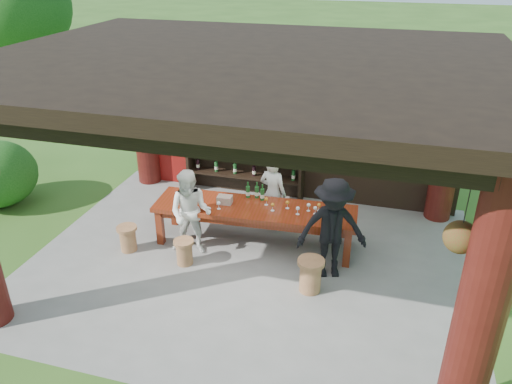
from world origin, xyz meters
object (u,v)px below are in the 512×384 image
(host, at_px, (273,194))
(napkin_basket, at_px, (225,200))
(tasting_table, at_px, (255,213))
(stool_near_right, at_px, (310,274))
(guest_woman, at_px, (191,213))
(stool_near_left, at_px, (184,251))
(wine_shelf, at_px, (244,146))
(guest_man, at_px, (332,229))
(stool_far_left, at_px, (128,238))

(host, distance_m, napkin_basket, 0.98)
(napkin_basket, bearing_deg, tasting_table, 0.87)
(stool_near_right, height_order, guest_woman, guest_woman)
(tasting_table, relative_size, guest_woman, 2.34)
(stool_near_right, bearing_deg, host, 121.07)
(stool_near_left, relative_size, stool_near_right, 0.81)
(napkin_basket, bearing_deg, wine_shelf, 96.23)
(host, height_order, napkin_basket, host)
(tasting_table, height_order, stool_near_right, tasting_table)
(guest_man, bearing_deg, stool_near_right, -130.75)
(guest_man, bearing_deg, wine_shelf, 115.31)
(wine_shelf, distance_m, stool_far_left, 3.11)
(stool_near_left, height_order, guest_woman, guest_woman)
(wine_shelf, relative_size, guest_man, 1.47)
(tasting_table, height_order, host, host)
(host, bearing_deg, napkin_basket, 55.74)
(stool_near_right, xyz_separation_m, stool_far_left, (-3.31, 0.26, -0.05))
(stool_near_left, bearing_deg, napkin_basket, 65.85)
(wine_shelf, bearing_deg, guest_man, -47.88)
(host, bearing_deg, guest_woman, 59.61)
(host, relative_size, guest_woman, 0.94)
(tasting_table, distance_m, napkin_basket, 0.58)
(stool_far_left, height_order, guest_man, guest_man)
(stool_far_left, distance_m, guest_man, 3.59)
(stool_far_left, height_order, napkin_basket, napkin_basket)
(host, relative_size, napkin_basket, 5.59)
(wine_shelf, height_order, stool_near_right, wine_shelf)
(guest_woman, xyz_separation_m, napkin_basket, (0.43, 0.54, 0.05))
(stool_far_left, distance_m, guest_woman, 1.26)
(wine_shelf, height_order, guest_man, wine_shelf)
(wine_shelf, height_order, stool_near_left, wine_shelf)
(stool_near_left, xyz_separation_m, guest_man, (2.41, 0.36, 0.62))
(stool_near_left, xyz_separation_m, stool_far_left, (-1.12, 0.12, 0.01))
(stool_near_left, distance_m, stool_far_left, 1.13)
(tasting_table, height_order, guest_woman, guest_woman)
(wine_shelf, distance_m, host, 1.57)
(tasting_table, bearing_deg, stool_near_right, -41.86)
(wine_shelf, height_order, host, wine_shelf)
(wine_shelf, distance_m, tasting_table, 2.06)
(guest_man, bearing_deg, host, 119.36)
(stool_near_right, bearing_deg, tasting_table, 138.14)
(tasting_table, height_order, stool_far_left, tasting_table)
(wine_shelf, xyz_separation_m, napkin_basket, (0.20, -1.86, -0.30))
(stool_near_right, xyz_separation_m, guest_man, (0.23, 0.51, 0.57))
(stool_far_left, bearing_deg, tasting_table, 21.44)
(stool_near_right, relative_size, stool_far_left, 1.18)
(stool_far_left, xyz_separation_m, guest_man, (3.53, 0.25, 0.61))
(wine_shelf, bearing_deg, stool_far_left, -116.61)
(guest_man, bearing_deg, stool_near_left, 171.80)
(tasting_table, xyz_separation_m, guest_man, (1.44, -0.58, 0.23))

